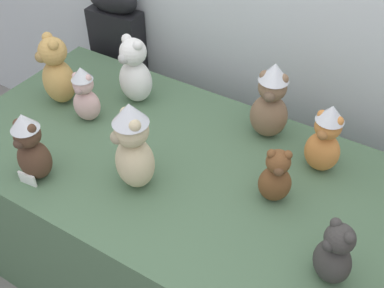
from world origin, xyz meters
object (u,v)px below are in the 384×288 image
Objects in this scene: teddy_bear_cocoa at (31,147)px; teddy_bear_honey at (57,72)px; display_table at (192,232)px; teddy_bear_snow at (135,72)px; instrument_case at (122,78)px; teddy_bear_ginger at (325,139)px; teddy_bear_chestnut at (276,177)px; teddy_bear_blush at (85,95)px; teddy_bear_mocha at (271,102)px; teddy_bear_charcoal at (334,254)px; teddy_bear_sand at (133,147)px.

teddy_bear_cocoa is 0.47m from teddy_bear_honey.
display_table is 6.90× the size of teddy_bear_cocoa.
display_table is at bearing -15.51° from teddy_bear_snow.
instrument_case is at bearing 144.05° from display_table.
teddy_bear_honey is 1.10× the size of teddy_bear_ginger.
teddy_bear_chestnut is (0.31, 0.02, 0.48)m from display_table.
teddy_bear_mocha is at bearing 11.22° from teddy_bear_blush.
teddy_bear_chestnut is (0.84, -0.01, -0.02)m from teddy_bear_blush.
teddy_bear_ginger is (0.08, 0.23, 0.04)m from teddy_bear_chestnut.
teddy_bear_snow is at bearing -174.58° from teddy_bear_ginger.
teddy_bear_honey is (0.11, -0.52, 0.36)m from instrument_case.
display_table is 8.86× the size of teddy_bear_chestnut.
display_table is at bearing -165.30° from teddy_bear_charcoal.
teddy_bear_mocha reaches higher than teddy_bear_charcoal.
teddy_bear_honey reaches higher than teddy_bear_charcoal.
teddy_bear_mocha is (-0.25, 0.08, 0.02)m from teddy_bear_ginger.
teddy_bear_charcoal is at bearing -62.93° from teddy_bear_chestnut.
teddy_bear_sand is 1.12× the size of teddy_bear_honey.
teddy_bear_sand reaches higher than teddy_bear_charcoal.
teddy_bear_sand is at bearing 5.26° from teddy_bear_honey.
teddy_bear_snow is 0.83m from teddy_bear_ginger.
teddy_bear_blush is 0.72× the size of teddy_bear_sand.
teddy_bear_snow is 0.97× the size of teddy_bear_honey.
teddy_bear_snow is (0.09, 0.22, 0.02)m from teddy_bear_blush.
teddy_bear_charcoal is 0.71m from teddy_bear_sand.
display_table is 0.76m from teddy_bear_cocoa.
teddy_bear_blush is 0.23m from teddy_bear_snow.
display_table is 0.78m from teddy_bear_charcoal.
teddy_bear_honey is 0.90m from teddy_bear_mocha.
teddy_bear_cocoa is 1.03m from teddy_bear_ginger.
teddy_bear_snow reaches higher than teddy_bear_chestnut.
teddy_bear_snow reaches higher than teddy_bear_charcoal.
teddy_bear_mocha reaches higher than teddy_bear_blush.
teddy_bear_chestnut is 0.70× the size of teddy_bear_honey.
teddy_bear_honey is at bearing 120.38° from teddy_bear_cocoa.
teddy_bear_charcoal is 0.47m from teddy_bear_ginger.
teddy_bear_blush is 0.74m from teddy_bear_mocha.
teddy_bear_sand reaches higher than teddy_bear_cocoa.
teddy_bear_cocoa reaches higher than display_table.
teddy_bear_blush is at bearing -174.62° from teddy_bear_sand.
teddy_bear_charcoal is 0.92× the size of teddy_bear_blush.
instrument_case is 1.31m from teddy_bear_ginger.
teddy_bear_mocha is (-0.16, 0.30, 0.06)m from teddy_bear_chestnut.
display_table is 1.79× the size of instrument_case.
teddy_bear_chestnut is at bearing 174.73° from teddy_bear_charcoal.
teddy_bear_chestnut is at bearing 53.96° from teddy_bear_sand.
teddy_bear_mocha reaches higher than teddy_bear_cocoa.
teddy_bear_sand reaches higher than teddy_bear_honey.
teddy_bear_honey is at bearing -133.41° from teddy_bear_snow.
teddy_bear_cocoa reaches higher than teddy_bear_charcoal.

